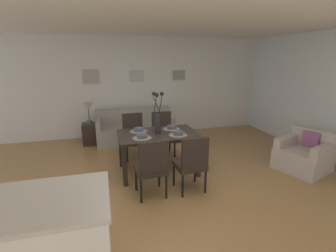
{
  "coord_description": "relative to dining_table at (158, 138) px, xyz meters",
  "views": [
    {
      "loc": [
        -0.84,
        -3.38,
        2.02
      ],
      "look_at": [
        0.26,
        0.69,
        0.87
      ],
      "focal_mm": 26.22,
      "sensor_mm": 36.0,
      "label": 1
    }
  ],
  "objects": [
    {
      "name": "ground_plane",
      "position": [
        -0.08,
        -0.72,
        -0.65
      ],
      "size": [
        9.0,
        9.0,
        0.0
      ],
      "primitive_type": "plane",
      "color": "olive"
    },
    {
      "name": "back_wall_panel",
      "position": [
        -0.08,
        2.53,
        0.65
      ],
      "size": [
        9.0,
        0.1,
        2.6
      ],
      "primitive_type": "cube",
      "color": "silver",
      "rests_on": "ground"
    },
    {
      "name": "ceiling_panel",
      "position": [
        -0.08,
        -0.32,
        1.99
      ],
      "size": [
        9.0,
        7.2,
        0.08
      ],
      "primitive_type": "cube",
      "color": "white"
    },
    {
      "name": "dining_table",
      "position": [
        0.0,
        0.0,
        0.0
      ],
      "size": [
        1.4,
        0.9,
        0.74
      ],
      "color": "black",
      "rests_on": "ground"
    },
    {
      "name": "dining_chair_near_left",
      "position": [
        -0.29,
        -0.83,
        -0.14
      ],
      "size": [
        0.46,
        0.46,
        0.92
      ],
      "color": "black",
      "rests_on": "ground"
    },
    {
      "name": "dining_chair_near_right",
      "position": [
        -0.33,
        0.85,
        -0.14
      ],
      "size": [
        0.46,
        0.46,
        0.92
      ],
      "color": "black",
      "rests_on": "ground"
    },
    {
      "name": "dining_chair_far_left",
      "position": [
        0.34,
        -0.84,
        -0.14
      ],
      "size": [
        0.47,
        0.47,
        0.92
      ],
      "color": "black",
      "rests_on": "ground"
    },
    {
      "name": "dining_chair_far_right",
      "position": [
        0.3,
        0.84,
        -0.14
      ],
      "size": [
        0.45,
        0.45,
        0.92
      ],
      "color": "black",
      "rests_on": "ground"
    },
    {
      "name": "centerpiece_vase",
      "position": [
        0.0,
        0.0,
        0.37
      ],
      "size": [
        0.21,
        0.23,
        0.73
      ],
      "color": "#232326",
      "rests_on": "dining_table"
    },
    {
      "name": "placemat_near_left",
      "position": [
        -0.31,
        -0.2,
        0.09
      ],
      "size": [
        0.32,
        0.32,
        0.01
      ],
      "primitive_type": "cylinder",
      "color": "#7F705B",
      "rests_on": "dining_table"
    },
    {
      "name": "bowl_near_left",
      "position": [
        -0.31,
        -0.2,
        0.13
      ],
      "size": [
        0.17,
        0.17,
        0.07
      ],
      "color": "#475166",
      "rests_on": "dining_table"
    },
    {
      "name": "placemat_near_right",
      "position": [
        -0.31,
        0.2,
        0.09
      ],
      "size": [
        0.32,
        0.32,
        0.01
      ],
      "primitive_type": "cylinder",
      "color": "#7F705B",
      "rests_on": "dining_table"
    },
    {
      "name": "bowl_near_right",
      "position": [
        -0.31,
        0.2,
        0.13
      ],
      "size": [
        0.17,
        0.17,
        0.07
      ],
      "color": "#475166",
      "rests_on": "dining_table"
    },
    {
      "name": "placemat_far_left",
      "position": [
        0.32,
        -0.2,
        0.09
      ],
      "size": [
        0.32,
        0.32,
        0.01
      ],
      "primitive_type": "cylinder",
      "color": "#7F705B",
      "rests_on": "dining_table"
    },
    {
      "name": "bowl_far_left",
      "position": [
        0.32,
        -0.2,
        0.13
      ],
      "size": [
        0.17,
        0.17,
        0.07
      ],
      "color": "#475166",
      "rests_on": "dining_table"
    },
    {
      "name": "placemat_far_right",
      "position": [
        0.32,
        0.2,
        0.09
      ],
      "size": [
        0.32,
        0.32,
        0.01
      ],
      "primitive_type": "cylinder",
      "color": "#7F705B",
      "rests_on": "dining_table"
    },
    {
      "name": "bowl_far_right",
      "position": [
        0.32,
        0.2,
        0.13
      ],
      "size": [
        0.17,
        0.17,
        0.07
      ],
      "color": "#475166",
      "rests_on": "dining_table"
    },
    {
      "name": "sofa",
      "position": [
        -0.17,
        1.88,
        -0.37
      ],
      "size": [
        1.88,
        0.84,
        0.8
      ],
      "color": "gray",
      "rests_on": "ground"
    },
    {
      "name": "side_table",
      "position": [
        -1.26,
        1.92,
        -0.39
      ],
      "size": [
        0.36,
        0.36,
        0.52
      ],
      "primitive_type": "cube",
      "color": "black",
      "rests_on": "ground"
    },
    {
      "name": "table_lamp",
      "position": [
        -1.26,
        1.92,
        0.24
      ],
      "size": [
        0.22,
        0.22,
        0.51
      ],
      "color": "#4C4C51",
      "rests_on": "side_table"
    },
    {
      "name": "armchair",
      "position": [
        2.67,
        -0.62,
        -0.36
      ],
      "size": [
        1.02,
        1.02,
        0.75
      ],
      "color": "#ADA399",
      "rests_on": "ground"
    },
    {
      "name": "kitchen_island",
      "position": [
        -1.57,
        -2.14,
        -0.19
      ],
      "size": [
        1.31,
        0.81,
        0.92
      ],
      "color": "silver",
      "rests_on": "ground"
    },
    {
      "name": "framed_picture_left",
      "position": [
        -1.16,
        2.46,
        0.95
      ],
      "size": [
        0.42,
        0.03,
        0.38
      ],
      "color": "#B2ADA3"
    },
    {
      "name": "framed_picture_center",
      "position": [
        0.0,
        2.46,
        0.95
      ],
      "size": [
        0.37,
        0.03,
        0.28
      ],
      "color": "#B2ADA3"
    },
    {
      "name": "framed_picture_right",
      "position": [
        1.16,
        2.46,
        0.95
      ],
      "size": [
        0.37,
        0.03,
        0.29
      ],
      "color": "#B2ADA3"
    }
  ]
}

